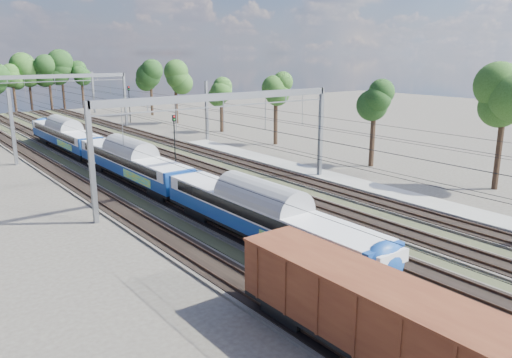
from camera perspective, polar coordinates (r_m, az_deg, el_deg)
track_bed at (r=56.62m, az=-12.07°, el=1.49°), size 21.00×130.00×0.34m
platform at (r=45.04m, az=16.62°, el=-1.98°), size 3.00×70.00×0.30m
catenary at (r=62.75m, az=-15.16°, el=8.36°), size 25.65×130.00×9.00m
tree_belt at (r=100.15m, az=-19.55°, el=11.14°), size 39.86×102.26×11.90m
emu_train at (r=49.03m, az=-13.96°, el=2.32°), size 2.91×61.56×4.25m
freight_boxcar at (r=20.69m, az=13.81°, el=-15.24°), size 2.89×13.97×3.60m
worker at (r=90.48m, az=-22.78°, el=5.92°), size 0.50×0.73×1.93m
signal_near at (r=55.97m, az=-9.31°, el=5.11°), size 0.38×0.35×5.67m
signal_far at (r=93.58m, az=-14.29°, el=8.78°), size 0.46×0.42×6.54m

